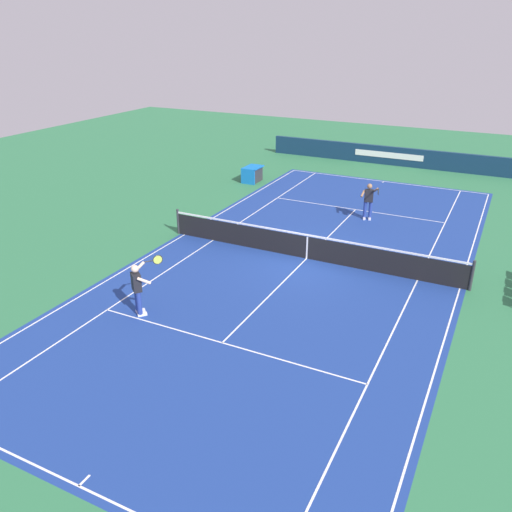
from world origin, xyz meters
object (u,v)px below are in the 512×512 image
at_px(tennis_player_far, 369,200).
at_px(tennis_ball, 314,251).
at_px(tennis_net, 307,247).
at_px(equipment_cart_tarped, 253,174).
at_px(tennis_player_near, 138,287).

distance_m(tennis_player_far, tennis_ball, 4.78).
distance_m(tennis_net, tennis_player_far, 5.41).
bearing_deg(tennis_player_far, tennis_ball, -10.14).
bearing_deg(tennis_player_far, equipment_cart_tarped, -113.25).
height_order(tennis_net, equipment_cart_tarped, tennis_net).
relative_size(tennis_net, equipment_cart_tarped, 9.36).
relative_size(tennis_net, tennis_player_far, 6.89).
distance_m(tennis_ball, equipment_cart_tarped, 10.28).
xyz_separation_m(tennis_net, tennis_player_far, (-5.32, 0.85, 0.44)).
xyz_separation_m(tennis_player_near, tennis_ball, (-6.84, 3.06, -0.90)).
xyz_separation_m(tennis_net, equipment_cart_tarped, (-8.54, -6.62, -0.05)).
xyz_separation_m(tennis_net, tennis_player_near, (6.13, -3.03, 0.44)).
distance_m(tennis_net, equipment_cart_tarped, 10.80).
bearing_deg(tennis_player_near, tennis_ball, 155.92).
bearing_deg(tennis_player_far, tennis_net, -9.09).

